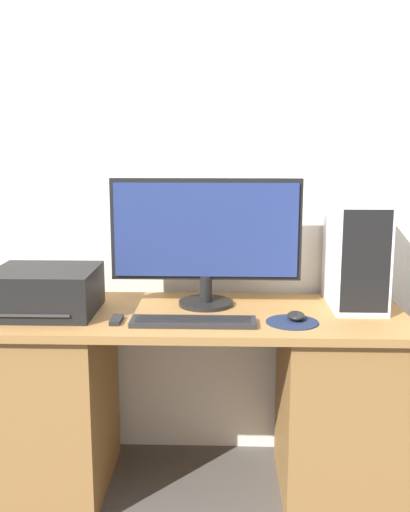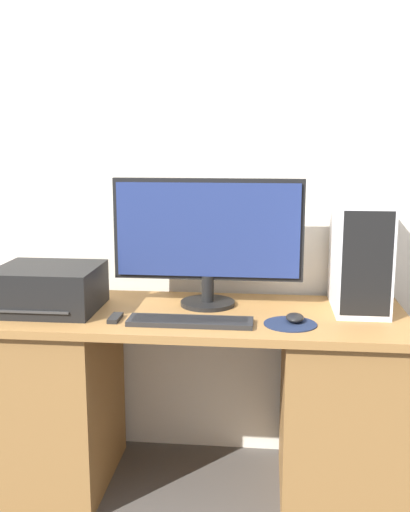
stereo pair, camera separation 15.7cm
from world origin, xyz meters
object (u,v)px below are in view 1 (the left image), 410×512
(monitor, at_px, (206,235))
(keyboard, at_px, (193,321))
(computer_tower, at_px, (355,253))
(printer, at_px, (45,291))
(remote_control, at_px, (117,320))
(mouse, at_px, (296,316))

(monitor, relative_size, keyboard, 1.66)
(keyboard, distance_m, computer_tower, 0.71)
(printer, xyz_separation_m, remote_control, (0.29, -0.11, -0.08))
(keyboard, relative_size, printer, 1.17)
(monitor, bearing_deg, mouse, -30.94)
(keyboard, distance_m, remote_control, 0.28)
(keyboard, xyz_separation_m, printer, (-0.56, 0.13, 0.07))
(monitor, relative_size, remote_control, 7.36)
(mouse, distance_m, printer, 0.94)
(remote_control, bearing_deg, keyboard, -3.41)
(mouse, xyz_separation_m, computer_tower, (0.25, 0.22, 0.19))
(monitor, distance_m, printer, 0.65)
(printer, bearing_deg, remote_control, -21.37)
(keyboard, bearing_deg, remote_control, 176.59)
(monitor, xyz_separation_m, remote_control, (-0.31, -0.24, -0.27))
(printer, bearing_deg, keyboard, -12.88)
(computer_tower, bearing_deg, remote_control, -164.09)
(monitor, distance_m, keyboard, 0.37)
(monitor, xyz_separation_m, computer_tower, (0.58, 0.02, -0.07))
(keyboard, height_order, computer_tower, computer_tower)
(computer_tower, bearing_deg, mouse, -139.04)
(keyboard, bearing_deg, mouse, 8.52)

